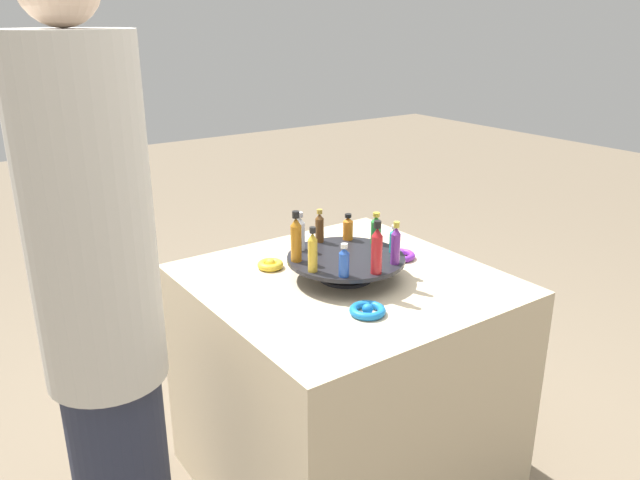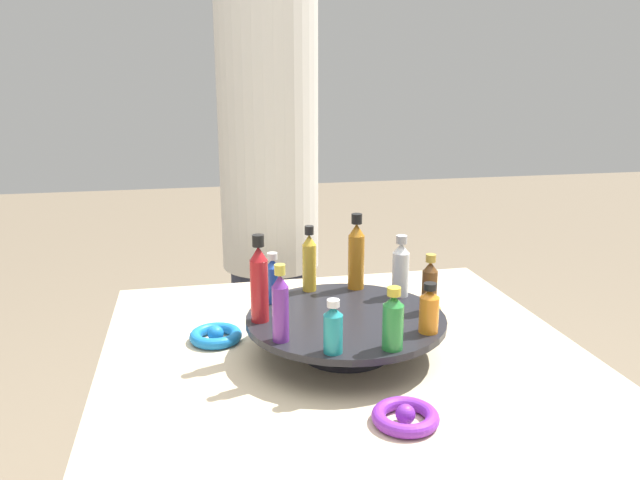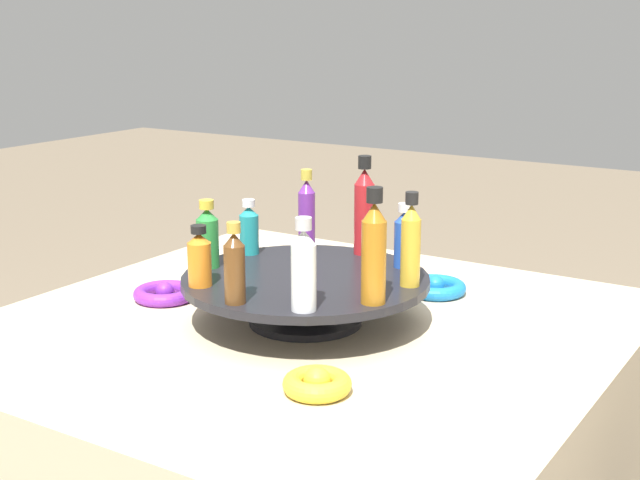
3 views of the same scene
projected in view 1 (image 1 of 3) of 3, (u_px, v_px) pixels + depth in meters
The scene contains 17 objects.
ground_plane at pixel (343, 475), 2.14m from camera, with size 12.00×12.00×0.00m, color #756651.
party_table at pixel (344, 383), 2.02m from camera, with size 0.86×0.86×0.74m.
display_stand at pixel (346, 262), 1.87m from camera, with size 0.35×0.35×0.07m.
bottle_red at pixel (377, 249), 1.72m from camera, with size 0.03×0.03×0.15m.
bottle_purple at pixel (396, 245), 1.79m from camera, with size 0.03×0.03×0.13m.
bottle_teal at pixel (394, 240), 1.89m from camera, with size 0.03×0.03×0.09m.
bottle_green at pixel (376, 229), 1.96m from camera, with size 0.03×0.03×0.10m.
bottle_orange at pixel (348, 228), 1.99m from camera, with size 0.03×0.03×0.09m.
bottle_brown at pixel (320, 227), 1.97m from camera, with size 0.03×0.03×0.11m.
bottle_clear at pixel (300, 233), 1.90m from camera, with size 0.03×0.03×0.12m.
bottle_amber at pixel (296, 238), 1.81m from camera, with size 0.03×0.03×0.15m.
bottle_gold at pixel (313, 251), 1.74m from camera, with size 0.03×0.03×0.13m.
bottle_blue at pixel (344, 261), 1.71m from camera, with size 0.03×0.03×0.10m.
ribbon_bow_blue at pixel (368, 310), 1.66m from camera, with size 0.10×0.10×0.03m.
ribbon_bow_purple at pixel (400, 255), 2.04m from camera, with size 0.10×0.10×0.03m.
ribbon_bow_gold at pixel (270, 264), 1.96m from camera, with size 0.08×0.08×0.03m.
person_figure at pixel (102, 323), 1.43m from camera, with size 0.28×0.28×1.63m.
Camera 1 is at (1.06, 1.38, 1.49)m, focal length 35.00 mm.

